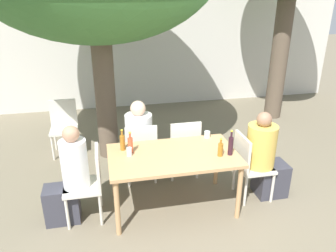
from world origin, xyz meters
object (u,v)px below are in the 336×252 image
(patio_chair_4, at_px, (64,124))
(amber_bottle_3, at_px, (220,149))
(person_seated_2, at_px, (139,141))
(drinking_glass_0, at_px, (207,134))
(person_seated_0, at_px, (69,181))
(person_seated_1, at_px, (265,159))
(drinking_glass_1, at_px, (129,152))
(dining_table_front, at_px, (173,160))
(patio_chair_2, at_px, (141,149))
(patio_chair_0, at_px, (90,180))
(amber_bottle_1, at_px, (122,142))
(wine_bottle_0, at_px, (231,145))
(patio_chair_1, at_px, (249,163))
(patio_chair_3, at_px, (184,145))
(soda_bottle_2, at_px, (130,145))

(patio_chair_4, bearing_deg, amber_bottle_3, -45.78)
(person_seated_2, height_order, drinking_glass_0, person_seated_2)
(person_seated_0, xyz_separation_m, person_seated_1, (2.51, 0.00, 0.01))
(drinking_glass_0, relative_size, drinking_glass_1, 0.82)
(dining_table_front, distance_m, patio_chair_2, 0.77)
(patio_chair_0, height_order, amber_bottle_1, amber_bottle_1)
(person_seated_0, height_order, wine_bottle_0, person_seated_0)
(patio_chair_0, height_order, patio_chair_2, same)
(patio_chair_1, distance_m, amber_bottle_1, 1.67)
(person_seated_1, bearing_deg, wine_bottle_0, 104.94)
(person_seated_2, xyz_separation_m, amber_bottle_1, (-0.28, -0.68, 0.33))
(dining_table_front, distance_m, drinking_glass_1, 0.55)
(patio_chair_3, relative_size, person_seated_1, 0.75)
(person_seated_1, xyz_separation_m, soda_bottle_2, (-1.76, 0.15, 0.32))
(patio_chair_0, xyz_separation_m, person_seated_2, (0.71, 0.92, 0.02))
(patio_chair_2, bearing_deg, patio_chair_4, -46.63)
(patio_chair_1, relative_size, person_seated_1, 0.75)
(patio_chair_2, xyz_separation_m, person_seated_0, (-0.94, -0.69, 0.03))
(patio_chair_0, height_order, person_seated_1, person_seated_1)
(wine_bottle_0, distance_m, soda_bottle_2, 1.22)
(patio_chair_1, relative_size, drinking_glass_1, 8.55)
(person_seated_1, xyz_separation_m, amber_bottle_1, (-1.84, 0.25, 0.32))
(soda_bottle_2, xyz_separation_m, drinking_glass_1, (-0.02, -0.08, -0.05))
(patio_chair_0, height_order, drinking_glass_1, patio_chair_0)
(patio_chair_0, bearing_deg, patio_chair_3, 117.26)
(patio_chair_3, distance_m, amber_bottle_3, 0.94)
(patio_chair_3, height_order, amber_bottle_1, amber_bottle_1)
(patio_chair_3, height_order, soda_bottle_2, soda_bottle_2)
(patio_chair_3, xyz_separation_m, drinking_glass_0, (0.25, -0.31, 0.28))
(patio_chair_4, xyz_separation_m, wine_bottle_0, (2.14, -2.06, 0.36))
(patio_chair_2, bearing_deg, drinking_glass_0, 160.63)
(patio_chair_0, height_order, patio_chair_3, same)
(patio_chair_2, distance_m, amber_bottle_3, 1.25)
(patio_chair_0, relative_size, soda_bottle_2, 3.30)
(dining_table_front, height_order, patio_chair_2, patio_chair_2)
(patio_chair_1, relative_size, person_seated_2, 0.77)
(amber_bottle_1, height_order, drinking_glass_0, amber_bottle_1)
(patio_chair_3, height_order, person_seated_0, person_seated_0)
(patio_chair_3, bearing_deg, amber_bottle_3, 105.19)
(patio_chair_4, bearing_deg, person_seated_1, -35.03)
(patio_chair_1, bearing_deg, drinking_glass_0, 50.42)
(patio_chair_0, xyz_separation_m, drinking_glass_0, (1.58, 0.38, 0.28))
(patio_chair_3, distance_m, person_seated_2, 0.67)
(amber_bottle_1, distance_m, drinking_glass_0, 1.16)
(amber_bottle_3, bearing_deg, patio_chair_2, 135.40)
(patio_chair_1, distance_m, person_seated_2, 1.62)
(person_seated_1, height_order, soda_bottle_2, person_seated_1)
(dining_table_front, height_order, drinking_glass_1, drinking_glass_1)
(person_seated_2, bearing_deg, patio_chair_0, 52.51)
(amber_bottle_1, bearing_deg, person_seated_2, 67.77)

